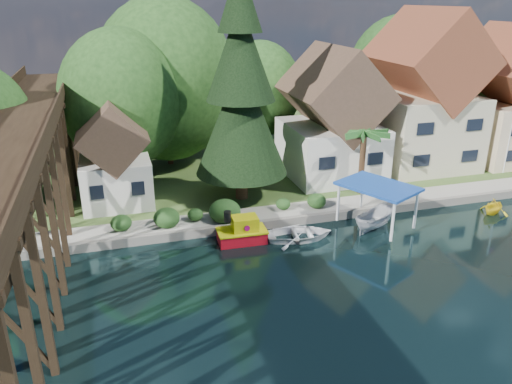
{
  "coord_description": "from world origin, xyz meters",
  "views": [
    {
      "loc": [
        -10.82,
        -22.04,
        15.1
      ],
      "look_at": [
        -2.62,
        6.0,
        3.63
      ],
      "focal_mm": 35.0,
      "sensor_mm": 36.0,
      "label": 1
    }
  ],
  "objects_px": {
    "house_right": "(508,103)",
    "tugboat": "(242,232)",
    "palm_tree": "(364,135)",
    "boat_yellow": "(494,205)",
    "trestle_bridge": "(19,193)",
    "boat_canopy": "(376,210)",
    "house_left": "(332,123)",
    "shed": "(115,161)",
    "boat_white_a": "(300,233)",
    "conifer": "(241,92)",
    "house_center": "(423,101)"
  },
  "relations": [
    {
      "from": "house_left",
      "to": "palm_tree",
      "type": "relative_size",
      "value": 2.04
    },
    {
      "from": "trestle_bridge",
      "to": "house_center",
      "type": "relative_size",
      "value": 3.18
    },
    {
      "from": "trestle_bridge",
      "to": "palm_tree",
      "type": "height_order",
      "value": "trestle_bridge"
    },
    {
      "from": "trestle_bridge",
      "to": "tugboat",
      "type": "xyz_separation_m",
      "value": [
        12.6,
        1.34,
        -4.65
      ]
    },
    {
      "from": "conifer",
      "to": "boat_white_a",
      "type": "xyz_separation_m",
      "value": [
        2.13,
        -7.0,
        -8.23
      ]
    },
    {
      "from": "house_right",
      "to": "shed",
      "type": "distance_m",
      "value": 36.08
    },
    {
      "from": "boat_yellow",
      "to": "house_right",
      "type": "bearing_deg",
      "value": -70.48
    },
    {
      "from": "shed",
      "to": "boat_canopy",
      "type": "bearing_deg",
      "value": -26.86
    },
    {
      "from": "conifer",
      "to": "boat_canopy",
      "type": "height_order",
      "value": "conifer"
    },
    {
      "from": "house_left",
      "to": "house_center",
      "type": "xyz_separation_m",
      "value": [
        9.0,
        0.5,
        1.28
      ]
    },
    {
      "from": "tugboat",
      "to": "boat_canopy",
      "type": "relative_size",
      "value": 0.54
    },
    {
      "from": "boat_canopy",
      "to": "house_right",
      "type": "bearing_deg",
      "value": 27.95
    },
    {
      "from": "conifer",
      "to": "palm_tree",
      "type": "xyz_separation_m",
      "value": [
        9.32,
        -1.6,
        -3.47
      ]
    },
    {
      "from": "trestle_bridge",
      "to": "house_left",
      "type": "bearing_deg",
      "value": 25.21
    },
    {
      "from": "conifer",
      "to": "boat_canopy",
      "type": "relative_size",
      "value": 2.82
    },
    {
      "from": "boat_white_a",
      "to": "boat_canopy",
      "type": "distance_m",
      "value": 5.7
    },
    {
      "from": "house_left",
      "to": "house_right",
      "type": "xyz_separation_m",
      "value": [
        18.0,
        0.0,
        0.64
      ]
    },
    {
      "from": "house_center",
      "to": "boat_white_a",
      "type": "bearing_deg",
      "value": -145.69
    },
    {
      "from": "house_right",
      "to": "palm_tree",
      "type": "relative_size",
      "value": 2.3
    },
    {
      "from": "shed",
      "to": "palm_tree",
      "type": "relative_size",
      "value": 1.45
    },
    {
      "from": "house_right",
      "to": "shed",
      "type": "height_order",
      "value": "house_right"
    },
    {
      "from": "tugboat",
      "to": "shed",
      "type": "bearing_deg",
      "value": 133.59
    },
    {
      "from": "house_right",
      "to": "boat_yellow",
      "type": "distance_m",
      "value": 14.73
    },
    {
      "from": "shed",
      "to": "conifer",
      "type": "xyz_separation_m",
      "value": [
        9.22,
        -1.68,
        4.86
      ]
    },
    {
      "from": "house_right",
      "to": "tugboat",
      "type": "height_order",
      "value": "house_right"
    },
    {
      "from": "palm_tree",
      "to": "boat_yellow",
      "type": "distance_m",
      "value": 10.88
    },
    {
      "from": "conifer",
      "to": "boat_canopy",
      "type": "xyz_separation_m",
      "value": [
        7.75,
        -6.92,
        -7.3
      ]
    },
    {
      "from": "trestle_bridge",
      "to": "tugboat",
      "type": "distance_m",
      "value": 13.5
    },
    {
      "from": "trestle_bridge",
      "to": "boat_canopy",
      "type": "bearing_deg",
      "value": 1.91
    },
    {
      "from": "shed",
      "to": "house_left",
      "type": "bearing_deg",
      "value": 4.77
    },
    {
      "from": "house_left",
      "to": "trestle_bridge",
      "type": "bearing_deg",
      "value": -154.79
    },
    {
      "from": "house_right",
      "to": "tugboat",
      "type": "distance_m",
      "value": 30.37
    },
    {
      "from": "house_left",
      "to": "house_right",
      "type": "relative_size",
      "value": 0.88
    },
    {
      "from": "trestle_bridge",
      "to": "shed",
      "type": "bearing_deg",
      "value": 61.81
    },
    {
      "from": "trestle_bridge",
      "to": "shed",
      "type": "xyz_separation_m",
      "value": [
        5.0,
        9.33,
        -1.52
      ]
    },
    {
      "from": "trestle_bridge",
      "to": "boat_white_a",
      "type": "relative_size",
      "value": 10.0
    },
    {
      "from": "boat_yellow",
      "to": "house_left",
      "type": "bearing_deg",
      "value": 12.02
    },
    {
      "from": "house_right",
      "to": "conifer",
      "type": "relative_size",
      "value": 0.73
    },
    {
      "from": "house_left",
      "to": "conifer",
      "type": "distance_m",
      "value": 9.98
    },
    {
      "from": "boat_canopy",
      "to": "palm_tree",
      "type": "bearing_deg",
      "value": 73.57
    },
    {
      "from": "house_left",
      "to": "palm_tree",
      "type": "xyz_separation_m",
      "value": [
        0.54,
        -4.78,
        0.08
      ]
    },
    {
      "from": "shed",
      "to": "boat_white_a",
      "type": "height_order",
      "value": "shed"
    },
    {
      "from": "boat_canopy",
      "to": "boat_yellow",
      "type": "relative_size",
      "value": 2.43
    },
    {
      "from": "house_center",
      "to": "boat_canopy",
      "type": "bearing_deg",
      "value": -133.42
    },
    {
      "from": "trestle_bridge",
      "to": "shed",
      "type": "relative_size",
      "value": 5.63
    },
    {
      "from": "shed",
      "to": "boat_yellow",
      "type": "xyz_separation_m",
      "value": [
        26.76,
        -8.76,
        -3.17
      ]
    },
    {
      "from": "conifer",
      "to": "boat_white_a",
      "type": "relative_size",
      "value": 3.85
    },
    {
      "from": "trestle_bridge",
      "to": "conifer",
      "type": "bearing_deg",
      "value": 28.28
    },
    {
      "from": "tugboat",
      "to": "boat_yellow",
      "type": "xyz_separation_m",
      "value": [
        19.16,
        -0.77,
        -0.05
      ]
    },
    {
      "from": "tugboat",
      "to": "boat_yellow",
      "type": "distance_m",
      "value": 19.18
    }
  ]
}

